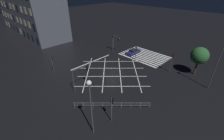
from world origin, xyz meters
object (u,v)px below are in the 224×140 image
Objects in this scene: traffic_light_ne_cross at (52,60)px; street_lamp_east at (221,53)px; traffic_light_median_north at (81,73)px; traffic_light_se_main at (117,40)px; traffic_light_se_cross at (113,39)px; traffic_light_nw_cross at (112,104)px; traffic_light_median_south at (136,51)px; street_tree_near at (199,56)px; traffic_light_sw_cross at (172,59)px; waiting_car at (133,52)px; street_lamp_west at (90,97)px.

street_lamp_east is (-24.38, -16.19, 4.01)m from traffic_light_ne_cross.
traffic_light_median_north is 18.22m from traffic_light_se_main.
traffic_light_se_cross is 1.13× the size of traffic_light_nw_cross.
traffic_light_se_cross is 24.50m from traffic_light_nw_cross.
traffic_light_median_south is (0.28, -15.41, -0.63)m from traffic_light_median_north.
street_tree_near is (-19.75, -1.97, 1.07)m from traffic_light_se_main.
traffic_light_median_south is 0.37× the size of street_lamp_east.
traffic_light_sw_cross is 8.21m from street_lamp_east.
traffic_light_se_cross is 0.78× the size of street_tree_near.
traffic_light_nw_cross is 0.70× the size of street_tree_near.
waiting_car is at bearing 9.25° from traffic_light_median_north.
traffic_light_median_south is 0.85× the size of traffic_light_nw_cross.
traffic_light_median_north is 17.95m from traffic_light_se_cross.
traffic_light_se_main is 24.46m from traffic_light_nw_cross.
traffic_light_sw_cross is at bearing 35.04° from street_tree_near.
street_lamp_east is (-23.22, 1.30, 3.62)m from traffic_light_se_main.
traffic_light_median_north is 1.21× the size of traffic_light_median_south.
waiting_car is (2.94, -18.05, -2.49)m from traffic_light_median_north.
traffic_light_sw_cross is (0.55, -17.39, 0.21)m from traffic_light_nw_cross.
street_tree_near reaches higher than traffic_light_nw_cross.
street_tree_near is at bearing 91.88° from waiting_car.
traffic_light_nw_cross is (-17.18, 17.47, -0.34)m from traffic_light_se_cross.
street_lamp_east reaches higher than waiting_car.
traffic_light_se_main is at bearing -72.40° from waiting_car.
traffic_light_se_cross is at bearing -50.36° from street_lamp_west.
traffic_light_se_cross is (-0.38, -16.80, 0.58)m from traffic_light_ne_cross.
traffic_light_median_north is 1.13× the size of traffic_light_ne_cross.
street_lamp_west is at bearing -101.74° from traffic_light_ne_cross.
street_lamp_west is (-0.27, 20.31, 2.53)m from traffic_light_sw_cross.
traffic_light_nw_cross is at bearing 28.15° from traffic_light_median_south.
traffic_light_se_cross is at bearing -68.22° from waiting_car.
street_lamp_west is 1.65× the size of waiting_car.
traffic_light_se_cross is at bearing -90.27° from traffic_light_sw_cross.
street_lamp_east is at bearing 85.90° from traffic_light_sw_cross.
traffic_light_median_north reaches higher than waiting_car.
street_tree_near is (-3.91, -2.74, 1.01)m from traffic_light_sw_cross.
traffic_light_se_cross reaches higher than waiting_car.
street_lamp_west is (-17.27, 3.59, 2.98)m from traffic_light_ne_cross.
traffic_light_ne_cross is at bearing 33.59° from street_lamp_east.
traffic_light_nw_cross is 17.40m from traffic_light_sw_cross.
traffic_light_sw_cross is at bearing -2.80° from traffic_light_se_main.
street_lamp_east is (-15.64, -15.27, 3.55)m from traffic_light_median_north.
traffic_light_median_south is 0.79× the size of traffic_light_sw_cross.
traffic_light_ne_cross is at bearing 96.02° from traffic_light_median_north.
waiting_car is at bearing -8.50° from street_lamp_east.
traffic_light_median_north is 0.92× the size of traffic_light_se_cross.
traffic_light_se_cross is 0.49× the size of street_lamp_east.
traffic_light_median_north is at bearing -83.98° from traffic_light_ne_cross.
traffic_light_median_north is 18.45m from waiting_car.
street_lamp_east is at bearing -45.69° from traffic_light_median_north.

